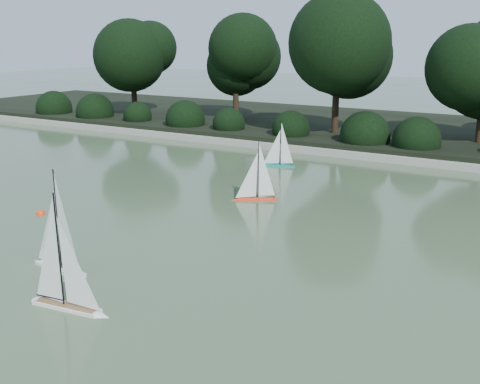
# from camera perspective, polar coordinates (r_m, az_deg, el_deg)

# --- Properties ---
(ground) EXTENTS (80.00, 80.00, 0.00)m
(ground) POSITION_cam_1_polar(r_m,az_deg,el_deg) (7.62, -1.63, -9.79)
(ground) COLOR #3F5332
(ground) RESTS_ON ground
(pond_coping) EXTENTS (40.00, 0.35, 0.18)m
(pond_coping) POSITION_cam_1_polar(r_m,az_deg,el_deg) (15.60, 16.48, 2.81)
(pond_coping) COLOR gray
(pond_coping) RESTS_ON ground
(far_bank) EXTENTS (40.00, 8.00, 0.30)m
(far_bank) POSITION_cam_1_polar(r_m,az_deg,el_deg) (19.43, 19.55, 5.01)
(far_bank) COLOR black
(far_bank) RESTS_ON ground
(shrub_hedge) EXTENTS (29.10, 1.10, 1.10)m
(shrub_hedge) POSITION_cam_1_polar(r_m,az_deg,el_deg) (16.39, 17.38, 4.58)
(shrub_hedge) COLOR black
(shrub_hedge) RESTS_ON ground
(sailboat_white_a) EXTENTS (1.13, 0.30, 1.53)m
(sailboat_white_a) POSITION_cam_1_polar(r_m,az_deg,el_deg) (8.72, -17.12, -5.51)
(sailboat_white_a) COLOR white
(sailboat_white_a) RESTS_ON ground
(sailboat_white_b) EXTENTS (1.12, 0.30, 1.52)m
(sailboat_white_b) POSITION_cam_1_polar(r_m,az_deg,el_deg) (7.42, -15.70, -9.07)
(sailboat_white_b) COLOR white
(sailboat_white_b) RESTS_ON ground
(sailboat_orange) EXTENTS (0.83, 0.62, 1.27)m
(sailboat_orange) POSITION_cam_1_polar(r_m,az_deg,el_deg) (11.75, 1.22, 0.16)
(sailboat_orange) COLOR #FF441F
(sailboat_orange) RESTS_ON ground
(sailboat_teal) EXTENTS (0.86, 0.39, 1.20)m
(sailboat_teal) POSITION_cam_1_polar(r_m,az_deg,el_deg) (14.84, 3.47, 3.19)
(sailboat_teal) COLOR #0F9988
(sailboat_teal) RESTS_ON ground
(race_buoy) EXTENTS (0.16, 0.16, 0.16)m
(race_buoy) POSITION_cam_1_polar(r_m,az_deg,el_deg) (11.48, -18.38, -2.00)
(race_buoy) COLOR #FE3D0D
(race_buoy) RESTS_ON ground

